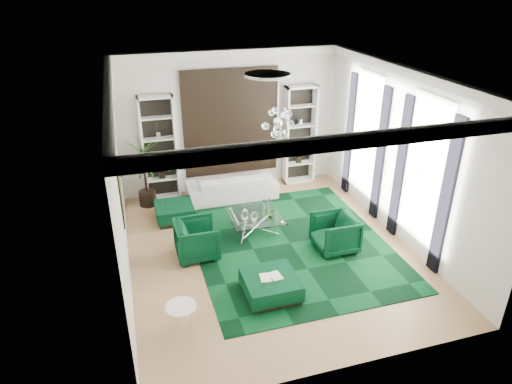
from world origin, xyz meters
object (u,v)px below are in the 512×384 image
object	(u,v)px
sofa	(232,186)
ottoman_front	(270,286)
ottoman_side	(175,212)
armchair_left	(197,239)
armchair_right	(335,233)
side_table	(182,318)
coffee_table	(255,223)
palm	(144,163)

from	to	relation	value
sofa	ottoman_front	size ratio (longest dim) A/B	2.39
ottoman_side	armchair_left	bearing A→B (deg)	-81.60
sofa	armchair_left	bearing A→B (deg)	61.23
ottoman_side	ottoman_front	xyz separation A→B (m)	(1.35, -3.47, 0.00)
armchair_right	side_table	world-z (taller)	armchair_right
coffee_table	palm	distance (m)	3.28
ottoman_front	side_table	bearing A→B (deg)	-164.67
side_table	armchair_right	bearing A→B (deg)	23.92
ottoman_front	side_table	world-z (taller)	side_table
sofa	armchair_right	world-z (taller)	armchair_right
armchair_right	coffee_table	bearing A→B (deg)	-131.19
sofa	ottoman_side	world-z (taller)	sofa
ottoman_side	palm	size ratio (longest dim) A/B	0.38
palm	side_table	bearing A→B (deg)	-87.86
side_table	palm	world-z (taller)	palm
ottoman_front	armchair_left	bearing A→B (deg)	122.48
ottoman_front	palm	bearing A→B (deg)	113.32
sofa	ottoman_side	xyz separation A→B (m)	(-1.64, -0.76, -0.15)
coffee_table	side_table	size ratio (longest dim) A/B	2.31
sofa	armchair_right	bearing A→B (deg)	116.47
side_table	palm	xyz separation A→B (m)	(-0.18, 4.94, 0.95)
armchair_left	armchair_right	bearing A→B (deg)	-101.53
sofa	ottoman_side	size ratio (longest dim) A/B	2.66
armchair_right	ottoman_front	world-z (taller)	armchair_right
armchair_left	palm	xyz separation A→B (m)	(-0.83, 2.75, 0.79)
coffee_table	ottoman_front	size ratio (longest dim) A/B	1.20
armchair_right	side_table	bearing A→B (deg)	-66.08
sofa	palm	size ratio (longest dim) A/B	1.00
coffee_table	side_table	xyz separation A→B (m)	(-2.14, -2.85, 0.04)
armchair_left	coffee_table	size ratio (longest dim) A/B	0.75
armchair_right	ottoman_side	bearing A→B (deg)	-126.42
armchair_left	side_table	world-z (taller)	armchair_left
ottoman_side	ottoman_front	world-z (taller)	same
coffee_table	side_table	world-z (taller)	side_table
armchair_left	side_table	xyz separation A→B (m)	(-0.65, -2.19, -0.16)
sofa	ottoman_front	world-z (taller)	sofa
ottoman_side	palm	xyz separation A→B (m)	(-0.57, 0.99, 1.00)
armchair_right	palm	bearing A→B (deg)	-131.63
armchair_left	armchair_right	xyz separation A→B (m)	(2.93, -0.60, 0.00)
sofa	side_table	world-z (taller)	sofa
armchair_right	ottoman_front	xyz separation A→B (m)	(-1.84, -1.11, -0.21)
palm	ottoman_side	bearing A→B (deg)	-59.95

